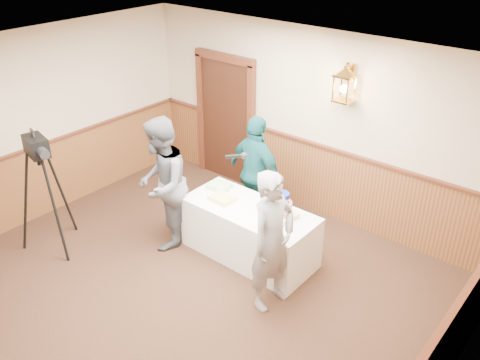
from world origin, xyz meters
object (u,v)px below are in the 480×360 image
Objects in this scene: sheet_cake_yellow at (222,198)px; assistant_p at (256,173)px; interviewer at (162,184)px; baker at (272,241)px; display_table at (250,232)px; tv_camera_rig at (47,200)px; tiered_cake at (281,208)px; sheet_cake_green at (219,186)px.

sheet_cake_yellow is 0.77m from assistant_p.
baker is at bearing 54.11° from interviewer.
sheet_cake_yellow is 0.84m from interviewer.
assistant_p is (-1.21, 1.25, -0.02)m from baker.
sheet_cake_yellow is 1.28m from baker.
display_table is 1.08× the size of tv_camera_rig.
sheet_cake_yellow is at bearing -169.92° from tiered_cake.
assistant_p is at bearing 144.79° from tiered_cake.
sheet_cake_green is 1.60m from baker.
tv_camera_rig is (-2.23, -1.57, 0.37)m from display_table.
sheet_cake_yellow is 2.35m from tv_camera_rig.
tv_camera_rig is at bearing 59.62° from assistant_p.
tiered_cake is 0.22× the size of baker.
sheet_cake_green is 0.17× the size of baker.
tiered_cake is 0.87m from sheet_cake_yellow.
sheet_cake_green is at bearing 137.75° from sheet_cake_yellow.
tiered_cake is 1.66m from interviewer.
tv_camera_rig reaches higher than sheet_cake_yellow.
tiered_cake is 1.22× the size of sheet_cake_yellow.
interviewer reaches higher than assistant_p.
sheet_cake_green is at bearing 176.26° from tiered_cake.
tiered_cake is 1.07m from assistant_p.
sheet_cake_green is at bearing 68.84° from baker.
sheet_cake_green is 0.18× the size of tv_camera_rig.
sheet_cake_yellow is at bearing 86.90° from interviewer.
tiered_cake is 0.23× the size of assistant_p.
baker is (1.43, -0.70, 0.09)m from sheet_cake_green.
baker is (0.77, -0.56, 0.50)m from display_table.
baker reaches higher than tiered_cake.
display_table is 0.79m from sheet_cake_green.
sheet_cake_yellow is 0.17× the size of interviewer.
tv_camera_rig is at bearing -144.87° from display_table.
tiered_cake reaches higher than sheet_cake_green.
tv_camera_rig is at bearing -148.50° from tiered_cake.
assistant_p is (-0.43, 0.69, 0.48)m from display_table.
tiered_cake is at bearing -3.74° from sheet_cake_green.
tiered_cake reaches higher than display_table.
tiered_cake is at bearing 152.94° from assistant_p.
baker is (0.33, -0.63, -0.02)m from tiered_cake.
tiered_cake is at bearing 8.87° from display_table.
display_table is 1.08m from baker.
tv_camera_rig is (-1.82, -1.49, -0.04)m from sheet_cake_yellow.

